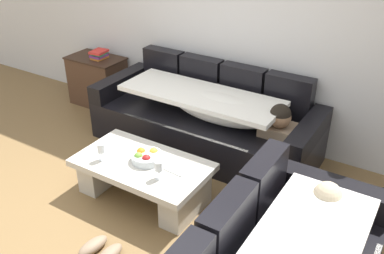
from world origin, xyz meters
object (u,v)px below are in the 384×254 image
open_magazine (175,166)px  book_stack_on_cabinet (99,54)px  coffee_table (143,175)px  couch_along_wall (208,121)px  fruit_bowl (147,157)px  wine_glass_near_right (159,167)px  side_cabinet (98,81)px  pair_of_shoes (101,250)px  wine_glass_near_left (101,149)px

open_magazine → book_stack_on_cabinet: size_ratio=1.23×
coffee_table → book_stack_on_cabinet: 2.15m
couch_along_wall → fruit_bowl: 1.03m
wine_glass_near_right → open_magazine: 0.25m
couch_along_wall → open_magazine: size_ratio=8.68×
side_cabinet → pair_of_shoes: size_ratio=2.32×
coffee_table → side_cabinet: size_ratio=1.67×
coffee_table → side_cabinet: side_cabinet is taller
pair_of_shoes → couch_along_wall: bearing=93.1°
wine_glass_near_right → open_magazine: size_ratio=0.59×
wine_glass_near_right → pair_of_shoes: bearing=-99.8°
couch_along_wall → wine_glass_near_right: (0.21, -1.18, 0.17)m
coffee_table → pair_of_shoes: bearing=-77.8°
open_magazine → wine_glass_near_right: bearing=-88.9°
wine_glass_near_right → side_cabinet: size_ratio=0.23×
wine_glass_near_left → wine_glass_near_right: (0.60, 0.04, 0.00)m
couch_along_wall → wine_glass_near_left: (-0.39, -1.22, 0.17)m
fruit_bowl → wine_glass_near_right: 0.31m
fruit_bowl → pair_of_shoes: size_ratio=0.90×
open_magazine → fruit_bowl: bearing=-161.4°
couch_along_wall → coffee_table: 1.06m
wine_glass_near_left → book_stack_on_cabinet: book_stack_on_cabinet is taller
fruit_bowl → book_stack_on_cabinet: size_ratio=1.23×
open_magazine → side_cabinet: bearing=154.2°
open_magazine → pair_of_shoes: open_magazine is taller
wine_glass_near_left → book_stack_on_cabinet: (-1.33, 1.45, 0.20)m
wine_glass_near_left → side_cabinet: (-1.40, 1.45, -0.17)m
fruit_bowl → book_stack_on_cabinet: 2.11m
couch_along_wall → book_stack_on_cabinet: bearing=172.5°
couch_along_wall → open_magazine: 0.98m
fruit_bowl → side_cabinet: bearing=144.5°
fruit_bowl → pair_of_shoes: 0.89m
wine_glass_near_right → side_cabinet: 2.45m
wine_glass_near_left → book_stack_on_cabinet: bearing=132.6°
wine_glass_near_left → wine_glass_near_right: 0.60m
wine_glass_near_left → open_magazine: (0.61, 0.26, -0.11)m
coffee_table → open_magazine: (0.29, 0.10, 0.15)m
coffee_table → couch_along_wall: bearing=86.5°
fruit_bowl → open_magazine: size_ratio=1.00×
wine_glass_near_left → side_cabinet: 2.02m
pair_of_shoes → fruit_bowl: bearing=100.0°
fruit_bowl → side_cabinet: 2.15m
couch_along_wall → book_stack_on_cabinet: size_ratio=10.66×
side_cabinet → wine_glass_near_left: bearing=-45.8°
fruit_bowl → side_cabinet: (-1.75, 1.25, -0.10)m
wine_glass_near_right → pair_of_shoes: size_ratio=0.54×
coffee_table → side_cabinet: 2.15m
couch_along_wall → coffee_table: bearing=-93.5°
wine_glass_near_left → book_stack_on_cabinet: 1.98m
couch_along_wall → wine_glass_near_left: size_ratio=14.64×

